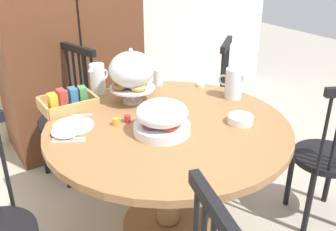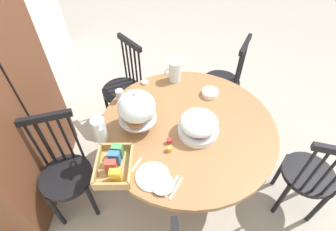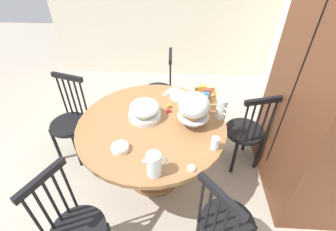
{
  "view_description": "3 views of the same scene",
  "coord_description": "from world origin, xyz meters",
  "px_view_note": "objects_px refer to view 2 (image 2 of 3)",
  "views": [
    {
      "loc": [
        -1.15,
        -1.5,
        1.69
      ],
      "look_at": [
        -0.12,
        0.07,
        0.79
      ],
      "focal_mm": 40.77,
      "sensor_mm": 36.0,
      "label": 1
    },
    {
      "loc": [
        -1.42,
        0.24,
        2.19
      ],
      "look_at": [
        -0.12,
        0.22,
        0.84
      ],
      "focal_mm": 27.26,
      "sensor_mm": 36.0,
      "label": 2
    },
    {
      "loc": [
        1.55,
        0.32,
        2.18
      ],
      "look_at": [
        -0.12,
        0.22,
        0.84
      ],
      "focal_mm": 26.07,
      "sensor_mm": 36.0,
      "label": 3
    }
  ],
  "objects_px": {
    "windsor_chair_near_window": "(223,83)",
    "butter_dish": "(145,82)",
    "orange_juice_pitcher": "(175,72)",
    "windsor_chair_facing_door": "(66,174)",
    "windsor_chair_host_seat": "(309,177)",
    "cereal_bowl": "(210,93)",
    "cereal_basket": "(114,165)",
    "drinking_glass": "(120,96)",
    "milk_pitcher": "(100,130)",
    "pastry_stand_with_dome": "(137,108)",
    "dining_table": "(186,139)",
    "fruit_platter_covered": "(199,125)",
    "china_plate_large": "(153,176)",
    "china_plate_small": "(163,184)",
    "windsor_chair_by_cabinet": "(124,89)"
  },
  "relations": [
    {
      "from": "cereal_bowl",
      "to": "windsor_chair_host_seat",
      "type": "bearing_deg",
      "value": -131.35
    },
    {
      "from": "china_plate_small",
      "to": "windsor_chair_facing_door",
      "type": "bearing_deg",
      "value": 70.55
    },
    {
      "from": "dining_table",
      "to": "windsor_chair_facing_door",
      "type": "distance_m",
      "value": 0.98
    },
    {
      "from": "windsor_chair_near_window",
      "to": "pastry_stand_with_dome",
      "type": "bearing_deg",
      "value": 136.61
    },
    {
      "from": "cereal_bowl",
      "to": "windsor_chair_facing_door",
      "type": "bearing_deg",
      "value": 116.78
    },
    {
      "from": "pastry_stand_with_dome",
      "to": "cereal_bowl",
      "type": "bearing_deg",
      "value": -58.75
    },
    {
      "from": "pastry_stand_with_dome",
      "to": "china_plate_small",
      "type": "distance_m",
      "value": 0.56
    },
    {
      "from": "windsor_chair_near_window",
      "to": "butter_dish",
      "type": "distance_m",
      "value": 0.94
    },
    {
      "from": "orange_juice_pitcher",
      "to": "cereal_basket",
      "type": "distance_m",
      "value": 1.03
    },
    {
      "from": "fruit_platter_covered",
      "to": "windsor_chair_near_window",
      "type": "bearing_deg",
      "value": -22.43
    },
    {
      "from": "china_plate_small",
      "to": "windsor_chair_by_cabinet",
      "type": "bearing_deg",
      "value": 18.08
    },
    {
      "from": "china_plate_small",
      "to": "dining_table",
      "type": "bearing_deg",
      "value": -20.34
    },
    {
      "from": "windsor_chair_host_seat",
      "to": "pastry_stand_with_dome",
      "type": "bearing_deg",
      "value": 78.03
    },
    {
      "from": "cereal_basket",
      "to": "orange_juice_pitcher",
      "type": "bearing_deg",
      "value": -24.14
    },
    {
      "from": "dining_table",
      "to": "windsor_chair_by_cabinet",
      "type": "relative_size",
      "value": 1.39
    },
    {
      "from": "pastry_stand_with_dome",
      "to": "milk_pitcher",
      "type": "relative_size",
      "value": 1.75
    },
    {
      "from": "windsor_chair_near_window",
      "to": "china_plate_large",
      "type": "bearing_deg",
      "value": 151.46
    },
    {
      "from": "orange_juice_pitcher",
      "to": "drinking_glass",
      "type": "relative_size",
      "value": 1.74
    },
    {
      "from": "windsor_chair_near_window",
      "to": "windsor_chair_host_seat",
      "type": "relative_size",
      "value": 1.0
    },
    {
      "from": "windsor_chair_by_cabinet",
      "to": "fruit_platter_covered",
      "type": "xyz_separation_m",
      "value": [
        -0.85,
        -0.68,
        0.37
      ]
    },
    {
      "from": "dining_table",
      "to": "drinking_glass",
      "type": "height_order",
      "value": "drinking_glass"
    },
    {
      "from": "dining_table",
      "to": "fruit_platter_covered",
      "type": "relative_size",
      "value": 4.51
    },
    {
      "from": "milk_pitcher",
      "to": "cereal_bowl",
      "type": "distance_m",
      "value": 0.97
    },
    {
      "from": "windsor_chair_facing_door",
      "to": "orange_juice_pitcher",
      "type": "relative_size",
      "value": 5.1
    },
    {
      "from": "windsor_chair_host_seat",
      "to": "cereal_bowl",
      "type": "xyz_separation_m",
      "value": [
        0.63,
        0.72,
        0.31
      ]
    },
    {
      "from": "milk_pitcher",
      "to": "windsor_chair_host_seat",
      "type": "bearing_deg",
      "value": -95.96
    },
    {
      "from": "milk_pitcher",
      "to": "butter_dish",
      "type": "distance_m",
      "value": 0.7
    },
    {
      "from": "milk_pitcher",
      "to": "drinking_glass",
      "type": "xyz_separation_m",
      "value": [
        0.41,
        -0.09,
        -0.04
      ]
    },
    {
      "from": "windsor_chair_by_cabinet",
      "to": "pastry_stand_with_dome",
      "type": "bearing_deg",
      "value": -163.22
    },
    {
      "from": "orange_juice_pitcher",
      "to": "china_plate_large",
      "type": "bearing_deg",
      "value": 170.29
    },
    {
      "from": "windsor_chair_by_cabinet",
      "to": "china_plate_small",
      "type": "bearing_deg",
      "value": -161.92
    },
    {
      "from": "china_plate_large",
      "to": "china_plate_small",
      "type": "bearing_deg",
      "value": -134.97
    },
    {
      "from": "china_plate_large",
      "to": "drinking_glass",
      "type": "bearing_deg",
      "value": 21.69
    },
    {
      "from": "fruit_platter_covered",
      "to": "milk_pitcher",
      "type": "distance_m",
      "value": 0.7
    },
    {
      "from": "windsor_chair_host_seat",
      "to": "orange_juice_pitcher",
      "type": "relative_size",
      "value": 5.1
    },
    {
      "from": "dining_table",
      "to": "windsor_chair_by_cabinet",
      "type": "bearing_deg",
      "value": 38.46
    },
    {
      "from": "china_plate_large",
      "to": "pastry_stand_with_dome",
      "type": "bearing_deg",
      "value": 15.23
    },
    {
      "from": "windsor_chair_near_window",
      "to": "windsor_chair_by_cabinet",
      "type": "height_order",
      "value": "same"
    },
    {
      "from": "orange_juice_pitcher",
      "to": "windsor_chair_facing_door",
      "type": "bearing_deg",
      "value": 132.79
    },
    {
      "from": "butter_dish",
      "to": "dining_table",
      "type": "bearing_deg",
      "value": -145.04
    },
    {
      "from": "dining_table",
      "to": "cereal_bowl",
      "type": "distance_m",
      "value": 0.45
    },
    {
      "from": "pastry_stand_with_dome",
      "to": "cereal_basket",
      "type": "relative_size",
      "value": 1.09
    },
    {
      "from": "milk_pitcher",
      "to": "drinking_glass",
      "type": "distance_m",
      "value": 0.42
    },
    {
      "from": "windsor_chair_facing_door",
      "to": "pastry_stand_with_dome",
      "type": "bearing_deg",
      "value": -68.18
    },
    {
      "from": "windsor_chair_by_cabinet",
      "to": "drinking_glass",
      "type": "xyz_separation_m",
      "value": [
        -0.49,
        -0.07,
        0.34
      ]
    },
    {
      "from": "dining_table",
      "to": "cereal_basket",
      "type": "xyz_separation_m",
      "value": [
        -0.38,
        0.5,
        0.23
      ]
    },
    {
      "from": "windsor_chair_facing_door",
      "to": "cereal_bowl",
      "type": "xyz_separation_m",
      "value": [
        0.58,
        -1.16,
        0.31
      ]
    },
    {
      "from": "windsor_chair_facing_door",
      "to": "pastry_stand_with_dome",
      "type": "xyz_separation_m",
      "value": [
        0.23,
        -0.57,
        0.48
      ]
    },
    {
      "from": "drinking_glass",
      "to": "milk_pitcher",
      "type": "bearing_deg",
      "value": 167.69
    },
    {
      "from": "butter_dish",
      "to": "drinking_glass",
      "type": "bearing_deg",
      "value": 140.21
    }
  ]
}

